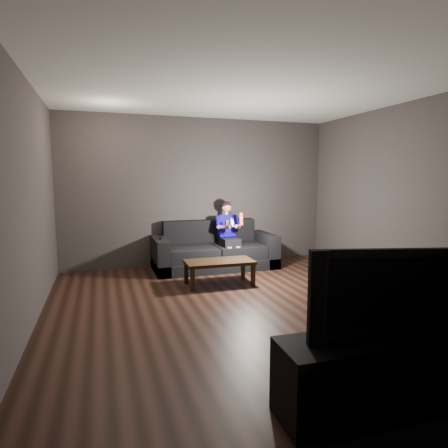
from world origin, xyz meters
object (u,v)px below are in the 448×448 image
object	(u,v)px
media_console	(379,372)
sofa	(214,253)
coffee_table	(219,264)
child	(228,229)

from	to	relation	value
media_console	sofa	bearing A→B (deg)	91.18
coffee_table	media_console	bearing A→B (deg)	-87.72
sofa	coffee_table	size ratio (longest dim) A/B	2.08
child	media_console	xyz separation A→B (m)	(-0.35, -4.26, -0.44)
coffee_table	media_console	xyz separation A→B (m)	(0.13, -3.27, -0.06)
child	media_console	bearing A→B (deg)	-94.75
sofa	coffee_table	world-z (taller)	sofa
coffee_table	media_console	size ratio (longest dim) A/B	0.71
sofa	child	world-z (taller)	child
sofa	media_console	bearing A→B (deg)	-91.45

